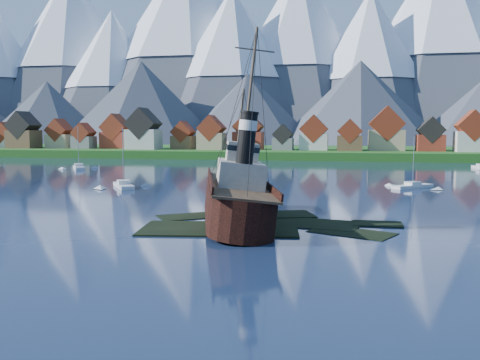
% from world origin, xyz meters
% --- Properties ---
extents(ground, '(1400.00, 1400.00, 0.00)m').
position_xyz_m(ground, '(0.00, 0.00, 0.00)').
color(ground, '#182644').
rests_on(ground, ground).
extents(shoal, '(31.71, 21.24, 1.14)m').
position_xyz_m(shoal, '(1.78, 2.15, -0.35)').
color(shoal, black).
rests_on(shoal, ground).
extents(shore_bank, '(600.00, 80.00, 3.20)m').
position_xyz_m(shore_bank, '(0.00, 170.00, 0.00)').
color(shore_bank, '#1A4D16').
rests_on(shore_bank, ground).
extents(seawall, '(600.00, 2.50, 2.00)m').
position_xyz_m(seawall, '(0.00, 132.00, 0.00)').
color(seawall, '#3F3D38').
rests_on(seawall, ground).
extents(town, '(250.96, 16.69, 17.30)m').
position_xyz_m(town, '(-33.12, 152.18, 8.99)').
color(town, maroon).
rests_on(town, ground).
extents(mountains, '(965.00, 340.00, 205.00)m').
position_xyz_m(mountains, '(-0.79, 481.26, 89.34)').
color(mountains, '#2D333D').
rests_on(mountains, ground).
extents(tugboat_wreck, '(7.24, 31.18, 24.71)m').
position_xyz_m(tugboat_wreck, '(-2.33, 4.53, 3.10)').
color(tugboat_wreck, black).
rests_on(tugboat_wreck, ground).
extents(sailboat_a, '(7.65, 9.82, 12.33)m').
position_xyz_m(sailboat_a, '(-31.80, 36.78, 0.27)').
color(sailboat_a, silver).
rests_on(sailboat_a, ground).
extents(sailboat_c, '(7.50, 9.65, 12.77)m').
position_xyz_m(sailboat_c, '(-64.46, 79.88, 0.29)').
color(sailboat_c, silver).
rests_on(sailboat_c, ground).
extents(sailboat_f, '(8.56, 8.01, 10.46)m').
position_xyz_m(sailboat_f, '(23.94, 47.31, 0.23)').
color(sailboat_f, silver).
rests_on(sailboat_f, ground).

